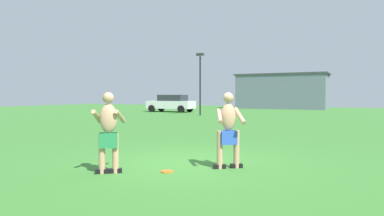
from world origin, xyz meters
name	(u,v)px	position (x,y,z in m)	size (l,w,h in m)	color
ground_plane	(193,163)	(0.00, 0.00, 0.00)	(80.00, 80.00, 0.00)	#38752D
player_near	(108,131)	(-1.05, -1.72, 0.86)	(0.67, 0.82, 1.64)	black
player_in_blue	(228,129)	(0.95, -0.20, 0.85)	(0.73, 0.77, 1.64)	black
frisbee	(167,171)	(-0.04, -1.11, 0.01)	(0.26, 0.26, 0.03)	orange
car_white_mid_lot	(171,103)	(-12.61, 20.84, 0.82)	(4.36, 2.15, 1.58)	white
lamp_post	(200,76)	(-7.89, 17.08, 3.00)	(0.60, 0.24, 4.76)	black
outbuilding_behind_lot	(282,91)	(-5.19, 33.30, 1.99)	(10.21, 4.27, 3.97)	slate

